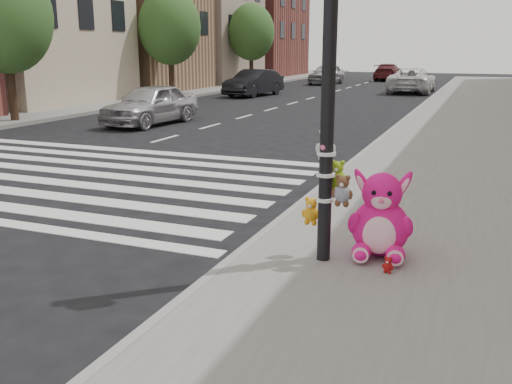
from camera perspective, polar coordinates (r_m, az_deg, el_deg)
The scene contains 18 objects.
ground at distance 6.77m, azimuth -19.87°, elevation -9.53°, with size 120.00×120.00×0.00m, color black.
sidewalk_far at distance 30.41m, azimuth -14.10°, elevation 9.00°, with size 6.00×80.00×0.14m, color slate.
curb_edge at distance 15.01m, azimuth 11.19°, elevation 4.15°, with size 0.12×80.00×0.15m, color gray.
crosswalk at distance 13.37m, azimuth -19.68°, elevation 2.08°, with size 11.00×6.00×0.01m, color silver, non-canonical shape.
bld_far_c at distance 36.41m, azimuth -11.43°, elevation 16.14°, with size 6.00×8.00×8.00m, color #A07555.
bld_far_d at distance 44.27m, azimuth -4.84°, elevation 17.27°, with size 6.00×8.00×10.00m, color gray.
bld_far_e at distance 54.30m, azimuth 0.60°, elevation 16.22°, with size 6.00×10.00×9.00m, color brown.
signal_pole at distance 6.61m, azimuth 7.29°, elevation 7.18°, with size 0.67×0.49×4.00m.
tree_far_a at distance 21.95m, azimuth -23.86°, elevation 15.74°, with size 3.20×3.20×5.44m.
tree_far_b at distance 30.74m, azimuth -8.63°, elevation 15.99°, with size 3.20×3.20×5.44m.
tree_far_c at distance 40.62m, azimuth -0.47°, elevation 15.68°, with size 3.20×3.20×5.44m.
pink_bunny at distance 7.09m, azimuth 12.34°, elevation -2.82°, with size 0.79×0.88×1.10m.
red_teddy at distance 6.69m, azimuth 13.06°, elevation -7.10°, with size 0.13×0.09×0.20m, color #A01010, non-canonical shape.
car_silver_far at distance 20.49m, azimuth -10.51°, elevation 8.62°, with size 1.67×4.15×1.41m, color #B7B6BB.
car_dark_far at distance 32.28m, azimuth -0.21°, elevation 10.87°, with size 1.54×4.41×1.45m, color black.
car_white_near at distance 35.89m, azimuth 15.35°, elevation 10.72°, with size 2.42×5.25×1.46m, color silver.
car_maroon_near at distance 48.99m, azimuth 13.07°, elevation 11.61°, with size 1.90×4.67×1.36m, color #55181C.
car_silver_deep at distance 43.15m, azimuth 7.07°, elevation 11.63°, with size 1.74×4.33×1.48m, color #ACACB1.
Camera 1 is at (4.27, -4.54, 2.63)m, focal length 40.00 mm.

